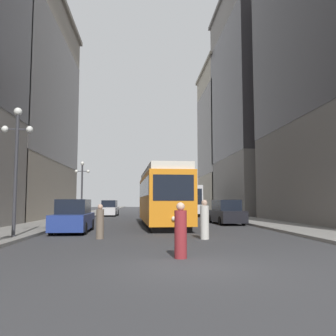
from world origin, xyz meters
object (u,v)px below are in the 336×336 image
object	(u,v)px
lamp_post_left_near	(16,152)
lamp_post_left_far	(82,181)
streetcar	(162,196)
transit_bus	(185,199)
pedestrian_crossing_near	(205,221)
pedestrian_on_sidewalk	(181,232)
parked_car_left_mid	(109,209)
parked_car_right_far	(226,213)
pedestrian_crossing_far	(100,223)
parked_car_left_near	(73,217)

from	to	relation	value
lamp_post_left_near	lamp_post_left_far	distance (m)	17.92
streetcar	transit_bus	distance (m)	19.49
pedestrian_crossing_near	pedestrian_on_sidewalk	size ratio (longest dim) A/B	1.06
parked_car_left_mid	transit_bus	bearing A→B (deg)	13.59
parked_car_left_mid	pedestrian_on_sidewalk	world-z (taller)	parked_car_left_mid
pedestrian_on_sidewalk	lamp_post_left_far	size ratio (longest dim) A/B	0.32
parked_car_left_mid	parked_car_right_far	distance (m)	18.49
transit_bus	pedestrian_crossing_far	size ratio (longest dim) A/B	7.64
parked_car_left_near	parked_car_right_far	xyz separation A→B (m)	(10.13, 6.53, 0.00)
transit_bus	lamp_post_left_far	size ratio (longest dim) A/B	2.27
pedestrian_crossing_far	pedestrian_on_sidewalk	world-z (taller)	pedestrian_on_sidewalk
pedestrian_crossing_near	lamp_post_left_far	bearing A→B (deg)	-20.85
parked_car_right_far	pedestrian_crossing_far	size ratio (longest dim) A/B	3.19
transit_bus	lamp_post_left_near	xyz separation A→B (m)	(-11.00, -27.74, 2.02)
transit_bus	pedestrian_crossing_far	world-z (taller)	transit_bus
streetcar	pedestrian_crossing_far	bearing A→B (deg)	-113.88
pedestrian_on_sidewalk	lamp_post_left_near	world-z (taller)	lamp_post_left_near
parked_car_left_near	pedestrian_crossing_near	size ratio (longest dim) A/B	2.71
streetcar	parked_car_left_mid	world-z (taller)	streetcar
lamp_post_left_near	lamp_post_left_far	bearing A→B (deg)	90.00
pedestrian_crossing_near	pedestrian_on_sidewalk	xyz separation A→B (m)	(-1.66, -5.37, -0.05)
transit_bus	lamp_post_left_near	world-z (taller)	lamp_post_left_near
transit_bus	pedestrian_crossing_near	distance (m)	28.19
transit_bus	pedestrian_on_sidewalk	xyz separation A→B (m)	(-4.11, -33.42, -1.16)
streetcar	lamp_post_left_far	world-z (taller)	lamp_post_left_far
streetcar	parked_car_right_far	size ratio (longest dim) A/B	2.48
streetcar	pedestrian_crossing_near	distance (m)	9.17
pedestrian_crossing_near	parked_car_right_far	bearing A→B (deg)	-64.00
parked_car_right_far	lamp_post_left_far	bearing A→B (deg)	-35.04
parked_car_right_far	pedestrian_on_sidewalk	distance (m)	16.85
pedestrian_crossing_near	pedestrian_crossing_far	distance (m)	4.78
streetcar	parked_car_left_near	distance (m)	7.18
pedestrian_crossing_far	lamp_post_left_far	world-z (taller)	lamp_post_left_far
parked_car_left_mid	pedestrian_crossing_near	size ratio (longest dim) A/B	2.49
parked_car_left_mid	parked_car_right_far	bearing A→B (deg)	-55.03
parked_car_right_far	pedestrian_crossing_near	size ratio (longest dim) A/B	2.84
parked_car_left_near	lamp_post_left_far	distance (m)	14.49
streetcar	pedestrian_crossing_far	size ratio (longest dim) A/B	7.92
lamp_post_left_far	pedestrian_on_sidewalk	bearing A→B (deg)	-73.73
transit_bus	lamp_post_left_near	bearing A→B (deg)	-111.11
transit_bus	parked_car_left_mid	size ratio (longest dim) A/B	2.72
pedestrian_on_sidewalk	parked_car_right_far	bearing A→B (deg)	110.02
parked_car_left_near	pedestrian_on_sidewalk	xyz separation A→B (m)	(4.99, -9.52, -0.06)
parked_car_right_far	pedestrian_crossing_far	bearing A→B (deg)	48.28
parked_car_left_near	pedestrian_on_sidewalk	world-z (taller)	parked_car_left_near
streetcar	parked_car_right_far	xyz separation A→B (m)	(4.95, 1.72, -1.26)
parked_car_left_mid	lamp_post_left_far	bearing A→B (deg)	-101.77
pedestrian_on_sidewalk	lamp_post_left_near	size ratio (longest dim) A/B	0.29
transit_bus	parked_car_right_far	xyz separation A→B (m)	(1.03, -17.37, -1.10)
parked_car_left_near	streetcar	bearing A→B (deg)	41.83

